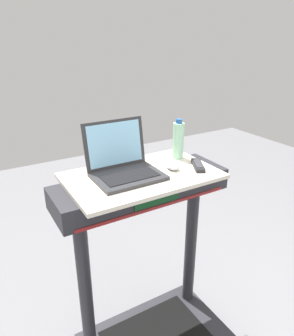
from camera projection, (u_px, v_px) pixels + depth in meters
desk_board at (142, 176)px, 1.58m from camera, size 0.74×0.46×0.02m
laptop at (124, 165)px, 1.55m from camera, size 0.32×0.28×0.25m
computer_mouse at (172, 166)px, 1.63m from camera, size 0.08×0.11×0.03m
water_bottle at (178, 140)px, 1.74m from camera, size 0.06×0.06×0.22m
tv_remote at (198, 165)px, 1.65m from camera, size 0.12×0.16×0.02m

